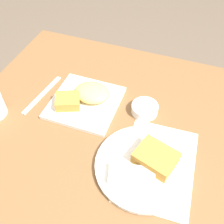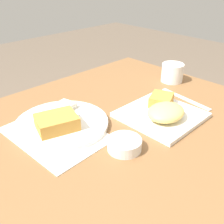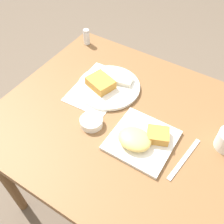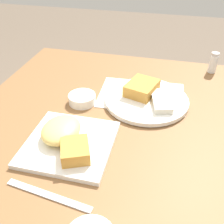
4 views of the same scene
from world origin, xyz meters
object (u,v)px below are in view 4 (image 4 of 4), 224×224
(plate_square_near, at_px, (67,139))
(butter_knife, at_px, (48,195))
(plate_oval_far, at_px, (146,97))
(salt_shaker, at_px, (213,64))
(sauce_ramekin, at_px, (82,99))

(plate_square_near, relative_size, butter_knife, 1.08)
(plate_oval_far, xyz_separation_m, butter_knife, (0.44, -0.16, -0.02))
(plate_oval_far, xyz_separation_m, salt_shaker, (-0.28, 0.23, 0.02))
(plate_square_near, height_order, plate_oval_far, plate_square_near)
(salt_shaker, height_order, butter_knife, salt_shaker)
(sauce_ramekin, height_order, salt_shaker, salt_shaker)
(plate_oval_far, bearing_deg, butter_knife, -20.47)
(sauce_ramekin, height_order, butter_knife, sauce_ramekin)
(plate_square_near, height_order, butter_knife, plate_square_near)
(plate_square_near, xyz_separation_m, plate_oval_far, (-0.27, 0.18, -0.00))
(sauce_ramekin, bearing_deg, plate_square_near, 7.80)
(plate_oval_far, distance_m, sauce_ramekin, 0.22)
(salt_shaker, bearing_deg, butter_knife, -28.82)
(salt_shaker, relative_size, butter_knife, 0.39)
(plate_square_near, distance_m, butter_knife, 0.17)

